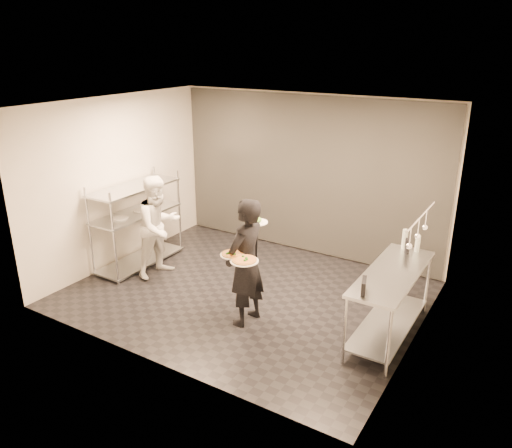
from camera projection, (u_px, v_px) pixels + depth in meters
The scene contains 13 objects.
room_shell at pixel (284, 186), 8.01m from camera, with size 5.00×4.00×2.80m.
pass_rack at pixel (137, 221), 8.34m from camera, with size 0.60×1.60×1.50m.
prep_counter at pixel (391, 293), 6.26m from camera, with size 0.60×1.80×0.92m.
utensil_rail at pixel (419, 228), 5.82m from camera, with size 0.07×1.20×0.31m.
waiter at pixel (246, 263), 6.52m from camera, with size 0.64×0.42×1.75m, color black.
chef at pixel (159, 226), 7.93m from camera, with size 0.80×0.62×1.65m, color white.
pizza_plate_near at pixel (232, 254), 6.34m from camera, with size 0.31×0.31×0.05m.
pizza_plate_far at pixel (244, 260), 6.18m from camera, with size 0.36×0.36×0.05m.
salad_plate at pixel (257, 221), 6.63m from camera, with size 0.30×0.30×0.07m.
pos_monitor at pixel (364, 286), 5.62m from camera, with size 0.05×0.23×0.17m, color black.
bottle_green at pixel (405, 239), 6.80m from camera, with size 0.08×0.08×0.28m, color #93A094.
bottle_clear at pixel (418, 243), 6.72m from camera, with size 0.07×0.07×0.23m, color #93A094.
bottle_dark at pixel (407, 246), 6.64m from camera, with size 0.06×0.06×0.22m, color black.
Camera 1 is at (3.66, -5.64, 3.61)m, focal length 35.00 mm.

